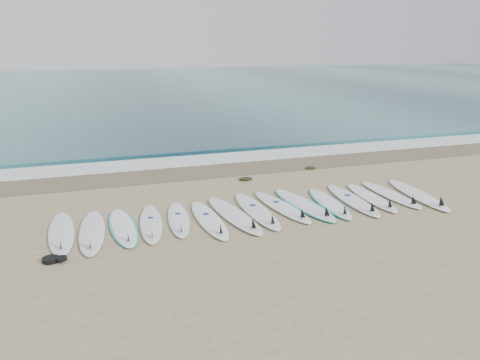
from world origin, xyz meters
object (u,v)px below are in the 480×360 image
object	(u,v)px
surfboard_14	(419,195)
leash_coil	(53,259)
surfboard_0	(61,233)
surfboard_7	(258,211)

from	to	relation	value
surfboard_14	leash_coil	distance (m)	9.15
surfboard_0	surfboard_7	bearing A→B (deg)	-2.57
surfboard_7	surfboard_14	distance (m)	4.53
surfboard_7	surfboard_14	xyz separation A→B (m)	(4.52, -0.17, 0.00)
surfboard_0	leash_coil	size ratio (longest dim) A/B	5.69
surfboard_7	leash_coil	world-z (taller)	surfboard_7
surfboard_14	leash_coil	xyz separation A→B (m)	(-9.09, -1.07, -0.01)
surfboard_14	leash_coil	bearing A→B (deg)	-167.62
surfboard_14	surfboard_7	bearing A→B (deg)	-176.46
surfboard_0	surfboard_7	world-z (taller)	surfboard_7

